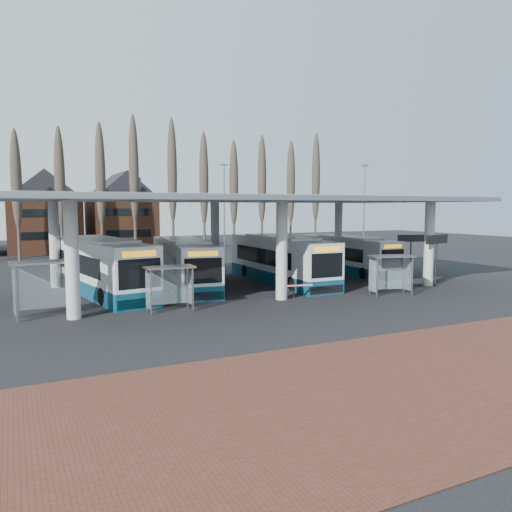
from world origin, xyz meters
name	(u,v)px	position (x,y,z in m)	size (l,w,h in m)	color
ground	(303,307)	(0.00, 0.00, 0.00)	(140.00, 140.00, 0.00)	black
brick_strip	(482,367)	(0.00, -12.00, 0.01)	(70.00, 10.00, 0.03)	brown
station_canopy	(244,206)	(0.00, 8.00, 5.68)	(32.00, 16.00, 6.34)	beige
poplar_row	(152,179)	(0.00, 33.00, 8.78)	(45.10, 1.10, 14.50)	#473D33
townhouse_row	(0,204)	(-15.75, 44.00, 5.94)	(36.80, 10.30, 12.25)	brown
lamp_post_b	(224,210)	(6.00, 26.00, 5.34)	(0.80, 0.16, 10.17)	slate
lamp_post_c	(364,210)	(20.00, 20.00, 5.34)	(0.80, 0.16, 10.17)	slate
bus_0	(100,267)	(-9.57, 9.61, 1.71)	(4.90, 13.34, 3.63)	silver
bus_1	(184,264)	(-3.83, 9.86, 1.59)	(4.09, 12.40, 3.38)	silver
bus_2	(280,260)	(3.33, 8.75, 1.64)	(2.80, 12.53, 3.48)	silver
bus_3	(348,256)	(11.14, 10.82, 1.48)	(2.70, 11.35, 3.14)	silver
shelter_0	(43,276)	(-13.30, 3.65, 2.10)	(3.21, 1.75, 2.89)	gray
shelter_1	(169,278)	(-7.11, 2.26, 1.78)	(2.69, 1.42, 2.45)	gray
shelter_2	(390,266)	(6.96, 0.78, 1.87)	(3.03, 2.04, 2.57)	gray
info_sign_0	(437,243)	(12.26, 2.05, 3.07)	(2.44, 0.59, 3.66)	black
info_sign_1	(411,241)	(14.23, 6.65, 2.85)	(2.23, 0.76, 3.40)	black
barrier	(297,287)	(0.94, 2.25, 0.75)	(1.92, 0.71, 0.97)	black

